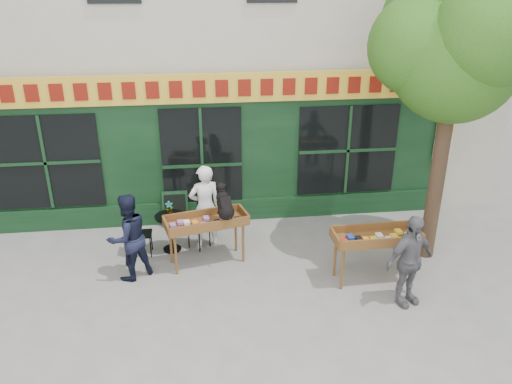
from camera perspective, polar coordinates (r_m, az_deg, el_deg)
ground at (r=9.30m, az=-5.41°, el=-9.72°), size 80.00×80.00×0.00m
street_tree at (r=9.35m, az=22.19°, el=15.88°), size 3.05×2.90×5.60m
book_cart_center at (r=9.38m, az=-5.71°, el=-3.63°), size 1.60×0.95×0.99m
dog at (r=9.14m, az=-3.62°, el=-1.04°), size 0.47×0.66×0.60m
woman at (r=9.94m, az=-5.85°, el=-1.70°), size 0.71×0.55×1.74m
book_cart_right at (r=9.05m, az=13.54°, el=-5.26°), size 1.51×0.65×0.99m
man_right at (r=8.57m, az=17.13°, el=-7.53°), size 1.02×0.71×1.61m
bistro_table at (r=10.02m, az=-9.73°, el=-3.81°), size 0.60×0.60×0.76m
bistro_chair_left at (r=9.98m, az=-13.42°, el=-4.16°), size 0.37×0.36×0.95m
bistro_chair_right at (r=10.10m, az=-6.24°, el=-3.28°), size 0.51×0.51×0.95m
potted_plant at (r=9.86m, az=-9.87°, el=-1.88°), size 0.18×0.15×0.30m
man_left at (r=9.17m, az=-14.40°, el=-5.04°), size 1.00×0.96×1.63m
chalkboard at (r=11.04m, az=-9.20°, el=-1.95°), size 0.56×0.20×0.79m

